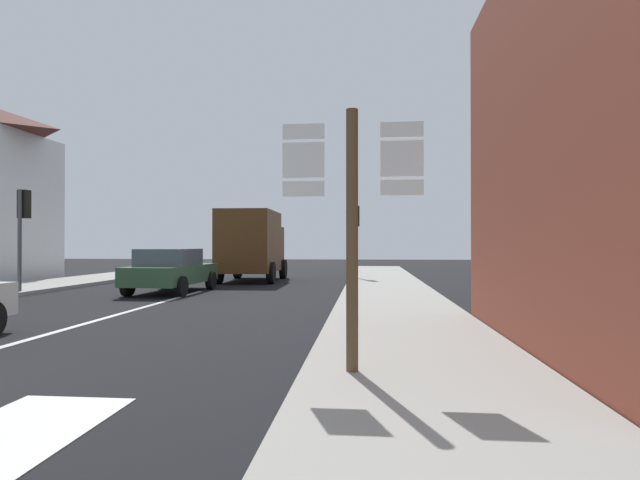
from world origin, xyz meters
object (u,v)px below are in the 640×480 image
Objects in this scene: delivery_truck at (252,244)px; traffic_light_near_left at (23,217)px; sedan_far at (171,270)px; traffic_light_far_right at (356,225)px; route_sign_post at (352,219)px.

traffic_light_near_left is (-5.87, -6.79, 0.83)m from delivery_truck.
sedan_far is 4.88m from traffic_light_near_left.
traffic_light_far_right reaches higher than sedan_far.
traffic_light_far_right is at bearing 45.11° from sedan_far.
sedan_far is at bearing 121.03° from route_sign_post.
delivery_truck is at bearing 74.84° from sedan_far.
traffic_light_far_right is at bearing 91.06° from route_sign_post.
delivery_truck is 1.57× the size of route_sign_post.
delivery_truck is at bearing -172.83° from traffic_light_far_right.
traffic_light_near_left reaches higher than sedan_far.
delivery_truck is 1.50× the size of traffic_light_near_left.
traffic_light_far_right is at bearing 7.17° from delivery_truck.
delivery_truck is (1.49, 5.50, 0.89)m from sedan_far.
route_sign_post is (4.87, -16.07, 0.26)m from delivery_truck.
route_sign_post is at bearing -88.94° from traffic_light_far_right.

